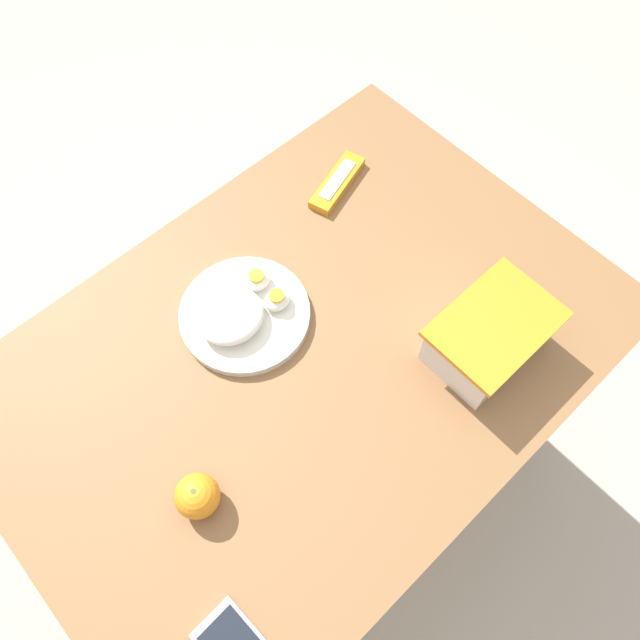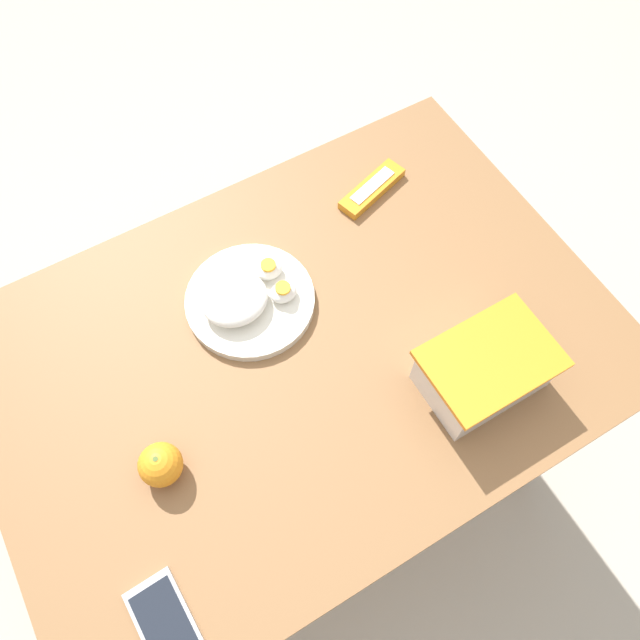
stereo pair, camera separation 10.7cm
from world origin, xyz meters
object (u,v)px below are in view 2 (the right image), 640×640
at_px(food_container, 484,371).
at_px(orange_fruit, 161,465).
at_px(cell_phone, 167,628).
at_px(candy_bar, 372,189).
at_px(rice_plate, 247,299).

relative_size(food_container, orange_fruit, 3.00).
bearing_deg(food_container, cell_phone, 7.67).
distance_m(orange_fruit, cell_phone, 0.23).
relative_size(food_container, cell_phone, 1.39).
relative_size(food_container, candy_bar, 1.31).
bearing_deg(rice_plate, candy_bar, -162.57).
relative_size(orange_fruit, cell_phone, 0.46).
bearing_deg(food_container, orange_fruit, -13.79).
distance_m(orange_fruit, candy_bar, 0.65).
distance_m(rice_plate, candy_bar, 0.34).
relative_size(candy_bar, cell_phone, 1.07).
distance_m(food_container, orange_fruit, 0.53).
relative_size(orange_fruit, rice_plate, 0.30).
xyz_separation_m(rice_plate, cell_phone, (0.34, 0.41, -0.02)).
xyz_separation_m(food_container, candy_bar, (-0.06, -0.43, -0.03)).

